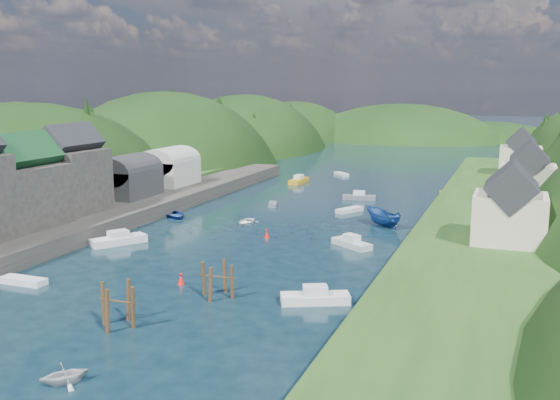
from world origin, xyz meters
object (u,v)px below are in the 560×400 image
at_px(piling_cluster_near, 118,309).
at_px(piling_cluster_far, 218,283).
at_px(channel_buoy_near, 181,279).
at_px(channel_buoy_far, 267,234).

xyz_separation_m(piling_cluster_near, piling_cluster_far, (4.06, 8.78, -0.17)).
height_order(channel_buoy_near, channel_buoy_far, same).
distance_m(piling_cluster_far, channel_buoy_far, 21.62).
relative_size(piling_cluster_far, channel_buoy_far, 3.26).
height_order(piling_cluster_near, channel_buoy_far, piling_cluster_near).
xyz_separation_m(piling_cluster_near, channel_buoy_near, (-0.66, 10.63, -0.92)).
distance_m(piling_cluster_near, channel_buoy_near, 10.69).
bearing_deg(piling_cluster_far, piling_cluster_near, -114.82).
height_order(piling_cluster_far, channel_buoy_far, piling_cluster_far).
relative_size(piling_cluster_near, piling_cluster_far, 1.10).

